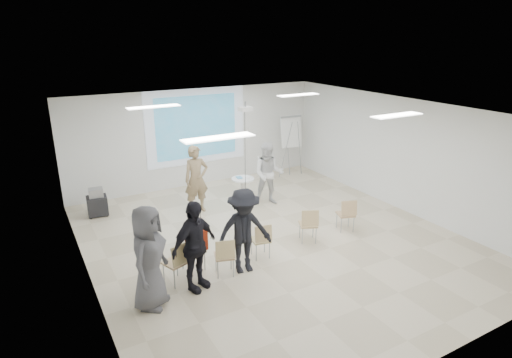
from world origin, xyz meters
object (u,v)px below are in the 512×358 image
player_left (196,175)px  chair_left_inner (225,254)px  player_right (269,171)px  pedestal_table (243,189)px  laptop (224,254)px  flipchart_easel (291,132)px  audience_mid (244,226)px  audience_left (194,240)px  chair_left_mid (195,249)px  chair_center (262,238)px  audience_outer (148,252)px  chair_right_far (347,213)px  av_cart (97,203)px  chair_far_left (177,260)px  chair_right_inner (309,223)px

player_left → chair_left_inner: player_left is taller
player_right → pedestal_table: bearing=-174.7°
laptop → flipchart_easel: size_ratio=0.15×
player_right → laptop: size_ratio=6.52×
pedestal_table → player_left: bearing=173.8°
audience_mid → player_right: bearing=59.4°
audience_mid → audience_left: bearing=-165.7°
chair_left_mid → laptop: bearing=-47.1°
pedestal_table → chair_left_mid: bearing=-132.9°
chair_center → audience_outer: 2.62m
chair_right_far → av_cart: (-5.05, 3.95, -0.14)m
pedestal_table → player_left: (-1.31, 0.14, 0.59)m
chair_far_left → chair_right_inner: chair_far_left is taller
player_left → chair_left_inner: bearing=-101.0°
chair_center → laptop: bearing=-160.5°
chair_left_inner → chair_center: chair_left_inner is taller
chair_left_mid → chair_right_inner: 2.72m
chair_left_inner → laptop: size_ratio=2.73×
audience_mid → av_cart: 4.84m
chair_right_inner → audience_left: bearing=-145.9°
audience_left → player_right: bearing=19.0°
player_right → audience_mid: size_ratio=0.98×
pedestal_table → player_left: size_ratio=0.38×
flipchart_easel → av_cart: flipchart_easel is taller
laptop → audience_left: (-0.68, -0.21, 0.57)m
audience_outer → av_cart: size_ratio=2.79×
pedestal_table → laptop: bearing=-123.7°
chair_right_inner → flipchart_easel: size_ratio=0.41×
chair_left_inner → chair_right_far: chair_right_far is taller
chair_right_far → av_cart: size_ratio=1.10×
chair_left_mid → chair_right_inner: size_ratio=1.03×
player_left → chair_center: player_left is taller
player_left → chair_left_inner: (-0.77, -3.32, -0.55)m
chair_far_left → chair_center: (1.88, 0.08, -0.04)m
chair_left_inner → audience_mid: audience_mid is taller
player_left → av_cart: bearing=159.2°
player_right → chair_right_inner: player_right is taller
chair_right_far → audience_mid: (-3.00, -0.39, 0.50)m
audience_mid → chair_left_mid: bearing=160.0°
chair_far_left → chair_left_mid: chair_far_left is taller
pedestal_table → audience_left: audience_left is taller
chair_far_left → flipchart_easel: 7.17m
chair_left_inner → audience_mid: size_ratio=0.41×
player_right → chair_right_far: player_right is taller
chair_far_left → audience_mid: bearing=-27.4°
player_right → flipchart_easel: size_ratio=0.96×
chair_right_far → audience_outer: audience_outer is taller
player_right → chair_right_inner: bearing=-67.6°
av_cart → player_left: bearing=-17.6°
chair_far_left → av_cart: chair_far_left is taller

